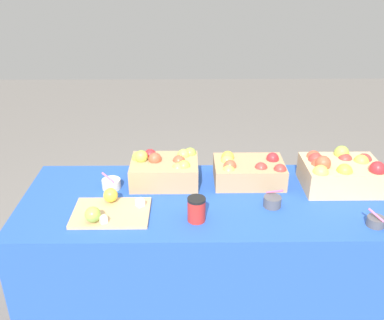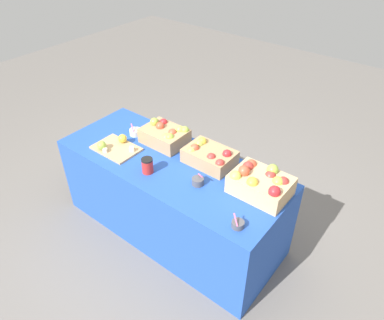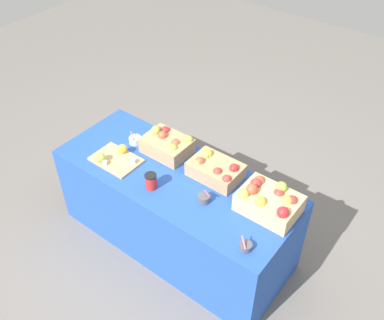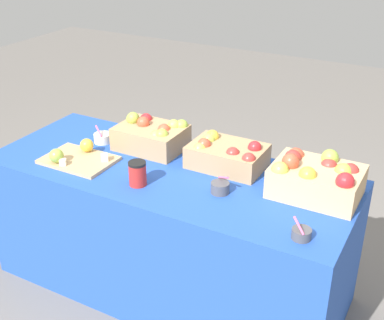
{
  "view_description": "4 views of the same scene",
  "coord_description": "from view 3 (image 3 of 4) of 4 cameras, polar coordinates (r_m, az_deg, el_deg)",
  "views": [
    {
      "loc": [
        -0.09,
        -1.93,
        1.9
      ],
      "look_at": [
        -0.07,
        0.02,
        0.95
      ],
      "focal_mm": 40.51,
      "sensor_mm": 36.0,
      "label": 1
    },
    {
      "loc": [
        1.54,
        -1.68,
        2.44
      ],
      "look_at": [
        0.15,
        0.08,
        0.78
      ],
      "focal_mm": 33.91,
      "sensor_mm": 36.0,
      "label": 2
    },
    {
      "loc": [
        1.55,
        -1.81,
        2.93
      ],
      "look_at": [
        0.15,
        0.02,
        0.95
      ],
      "focal_mm": 40.59,
      "sensor_mm": 36.0,
      "label": 3
    },
    {
      "loc": [
        1.22,
        -1.99,
        1.97
      ],
      "look_at": [
        0.14,
        -0.01,
        0.83
      ],
      "focal_mm": 48.25,
      "sensor_mm": 36.0,
      "label": 4
    }
  ],
  "objects": [
    {
      "name": "table",
      "position": [
        3.5,
        -2.15,
        -6.47
      ],
      "size": [
        1.9,
        0.76,
        0.74
      ],
      "primitive_type": "cube",
      "color": "#234CAD",
      "rests_on": "ground_plane"
    },
    {
      "name": "sample_bowl_far",
      "position": [
        3.54,
        -7.48,
        2.63
      ],
      "size": [
        0.1,
        0.1,
        0.1
      ],
      "color": "silver",
      "rests_on": "table"
    },
    {
      "name": "apple_crate_middle",
      "position": [
        3.18,
        2.99,
        -1.2
      ],
      "size": [
        0.38,
        0.26,
        0.16
      ],
      "color": "tan",
      "rests_on": "table"
    },
    {
      "name": "cutting_board_front",
      "position": [
        3.4,
        -10.11,
        0.28
      ],
      "size": [
        0.37,
        0.26,
        0.09
      ],
      "color": "tan",
      "rests_on": "table"
    },
    {
      "name": "sample_bowl_mid",
      "position": [
        3.02,
        1.59,
        -5.04
      ],
      "size": [
        0.09,
        0.09,
        0.1
      ],
      "color": "#4C4C51",
      "rests_on": "table"
    },
    {
      "name": "apple_crate_left",
      "position": [
        2.96,
        10.02,
        -5.3
      ],
      "size": [
        0.4,
        0.29,
        0.2
      ],
      "color": "tan",
      "rests_on": "table"
    },
    {
      "name": "sample_bowl_near",
      "position": [
        2.77,
        7.06,
        -11.18
      ],
      "size": [
        0.09,
        0.08,
        0.09
      ],
      "color": "#4C4C51",
      "rests_on": "table"
    },
    {
      "name": "ground_plane",
      "position": [
        3.77,
        -2.01,
        -10.3
      ],
      "size": [
        10.0,
        10.0,
        0.0
      ],
      "primitive_type": "plane",
      "color": "slate"
    },
    {
      "name": "apple_crate_right",
      "position": [
        3.4,
        -3.22,
        2.09
      ],
      "size": [
        0.36,
        0.27,
        0.18
      ],
      "color": "tan",
      "rests_on": "table"
    },
    {
      "name": "coffee_cup",
      "position": [
        3.11,
        -5.42,
        -2.79
      ],
      "size": [
        0.09,
        0.09,
        0.12
      ],
      "color": "red",
      "rests_on": "table"
    }
  ]
}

